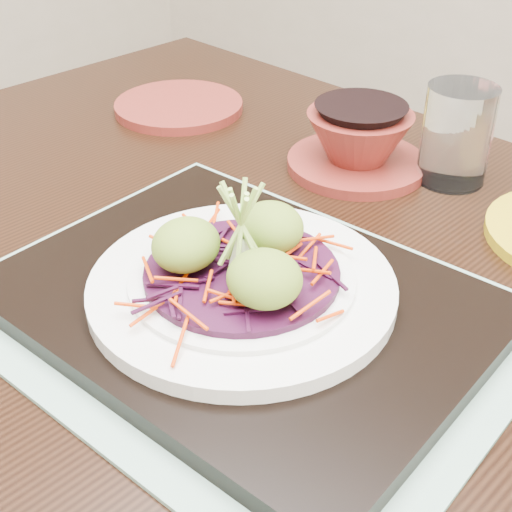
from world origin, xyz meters
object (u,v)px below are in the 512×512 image
Objects in this scene: dining_table at (278,344)px; serving_tray at (242,302)px; terracotta_bowl_set at (358,144)px; terracotta_side_plate at (179,106)px; water_glass at (457,135)px; white_plate at (242,285)px.

serving_tray is (0.02, -0.08, 0.12)m from dining_table.
terracotta_bowl_set is (-0.04, 0.22, 0.13)m from dining_table.
terracotta_bowl_set reaches higher than dining_table.
dining_table is at bearing -34.24° from terracotta_side_plate.
terracotta_side_plate is at bearing 142.03° from serving_tray.
dining_table is at bearing 106.25° from serving_tray.
terracotta_bowl_set reaches higher than serving_tray.
serving_tray reaches higher than dining_table.
dining_table is at bearing -102.59° from water_glass.
serving_tray is 0.02m from white_plate.
terracotta_side_plate is at bearing 178.69° from terracotta_bowl_set.
terracotta_bowl_set is at bearing 104.99° from serving_tray.
terracotta_side_plate is 0.29m from terracotta_bowl_set.
serving_tray is 0.35m from water_glass.
terracotta_bowl_set is at bearing 109.03° from dining_table.
terracotta_bowl_set is at bearing -1.31° from terracotta_side_plate.
serving_tray is 0.47m from terracotta_side_plate.
terracotta_bowl_set is at bearing 101.59° from white_plate.
white_plate is 2.33× the size of water_glass.
terracotta_bowl_set is (-0.06, 0.31, 0.02)m from serving_tray.
terracotta_bowl_set is at bearing -158.58° from water_glass.
white_plate is at bearing 3.40° from serving_tray.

